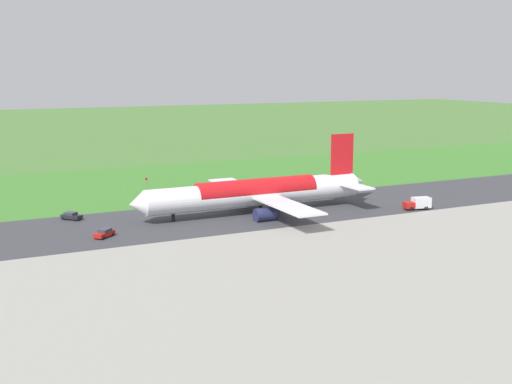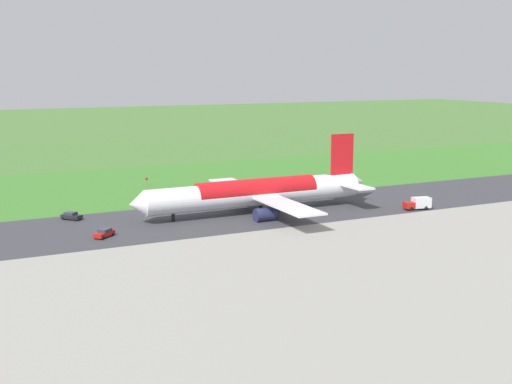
# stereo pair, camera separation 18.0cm
# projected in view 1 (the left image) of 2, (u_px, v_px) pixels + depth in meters

# --- Properties ---
(ground_plane) EXTENTS (800.00, 800.00, 0.00)m
(ground_plane) POSITION_uv_depth(u_px,v_px,m) (240.00, 215.00, 135.62)
(ground_plane) COLOR #477233
(runway_asphalt) EXTENTS (600.00, 28.34, 0.06)m
(runway_asphalt) POSITION_uv_depth(u_px,v_px,m) (240.00, 215.00, 135.61)
(runway_asphalt) COLOR #38383D
(runway_asphalt) RESTS_ON ground
(apron_concrete) EXTENTS (440.00, 110.00, 0.05)m
(apron_concrete) POSITION_uv_depth(u_px,v_px,m) (384.00, 284.00, 91.91)
(apron_concrete) COLOR gray
(apron_concrete) RESTS_ON ground
(grass_verge_foreground) EXTENTS (600.00, 80.00, 0.04)m
(grass_verge_foreground) POSITION_uv_depth(u_px,v_px,m) (182.00, 187.00, 167.35)
(grass_verge_foreground) COLOR #3C782B
(grass_verge_foreground) RESTS_ON ground
(airliner_main) EXTENTS (53.96, 44.01, 15.88)m
(airliner_main) POSITION_uv_depth(u_px,v_px,m) (258.00, 193.00, 136.56)
(airliner_main) COLOR white
(airliner_main) RESTS_ON ground
(service_car_followme) EXTENTS (4.09, 4.37, 1.62)m
(service_car_followme) POSITION_uv_depth(u_px,v_px,m) (71.00, 216.00, 130.70)
(service_car_followme) COLOR black
(service_car_followme) RESTS_ON ground
(service_truck_fuel) EXTENTS (6.12, 3.28, 2.65)m
(service_truck_fuel) POSITION_uv_depth(u_px,v_px,m) (418.00, 203.00, 140.27)
(service_truck_fuel) COLOR #B21914
(service_truck_fuel) RESTS_ON ground
(service_car_ops) EXTENTS (4.36, 4.09, 1.62)m
(service_car_ops) POSITION_uv_depth(u_px,v_px,m) (104.00, 233.00, 117.05)
(service_car_ops) COLOR #B21914
(service_car_ops) RESTS_ON ground
(no_stopping_sign) EXTENTS (0.60, 0.10, 2.31)m
(no_stopping_sign) POSITION_uv_depth(u_px,v_px,m) (147.00, 181.00, 167.75)
(no_stopping_sign) COLOR slate
(no_stopping_sign) RESTS_ON ground
(traffic_cone_orange) EXTENTS (0.40, 0.40, 0.55)m
(traffic_cone_orange) POSITION_uv_depth(u_px,v_px,m) (125.00, 192.00, 159.50)
(traffic_cone_orange) COLOR orange
(traffic_cone_orange) RESTS_ON ground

